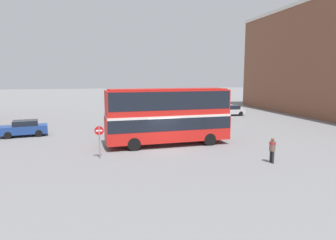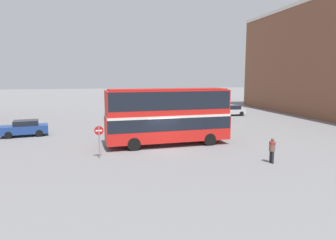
{
  "view_description": "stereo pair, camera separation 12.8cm",
  "coord_description": "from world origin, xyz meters",
  "views": [
    {
      "loc": [
        -4.95,
        -22.74,
        5.75
      ],
      "look_at": [
        0.66,
        1.24,
        2.12
      ],
      "focal_mm": 32.0,
      "sensor_mm": 36.0,
      "label": 1
    },
    {
      "loc": [
        -4.82,
        -22.77,
        5.75
      ],
      "look_at": [
        0.66,
        1.24,
        2.12
      ],
      "focal_mm": 32.0,
      "sensor_mm": 36.0,
      "label": 2
    }
  ],
  "objects": [
    {
      "name": "ground_plane",
      "position": [
        0.0,
        0.0,
        0.0
      ],
      "size": [
        240.0,
        240.0,
        0.0
      ],
      "primitive_type": "plane",
      "color": "slate"
    },
    {
      "name": "double_decker_bus",
      "position": [
        0.66,
        1.24,
        2.7
      ],
      "size": [
        10.4,
        3.13,
        4.72
      ],
      "rotation": [
        0.0,
        0.0,
        0.06
      ],
      "color": "red",
      "rests_on": "ground_plane"
    },
    {
      "name": "no_entry_sign",
      "position": [
        -4.96,
        -1.72,
        1.56
      ],
      "size": [
        0.64,
        0.08,
        2.31
      ],
      "color": "gray",
      "rests_on": "ground_plane"
    },
    {
      "name": "parked_car_kerb_far",
      "position": [
        -11.97,
        7.99,
        0.79
      ],
      "size": [
        4.47,
        2.46,
        1.54
      ],
      "rotation": [
        0.0,
        0.0,
        3.3
      ],
      "color": "navy",
      "rests_on": "ground_plane"
    },
    {
      "name": "parked_car_kerb_near",
      "position": [
        13.99,
        17.7,
        0.76
      ],
      "size": [
        3.92,
        1.9,
        1.5
      ],
      "rotation": [
        0.0,
        0.0,
        3.14
      ],
      "color": "silver",
      "rests_on": "ground_plane"
    },
    {
      "name": "pedestrian_foreground",
      "position": [
        6.22,
        -5.45,
        1.04
      ],
      "size": [
        0.42,
        0.42,
        1.7
      ],
      "rotation": [
        0.0,
        0.0,
        3.16
      ],
      "color": "#232328",
      "rests_on": "ground_plane"
    }
  ]
}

